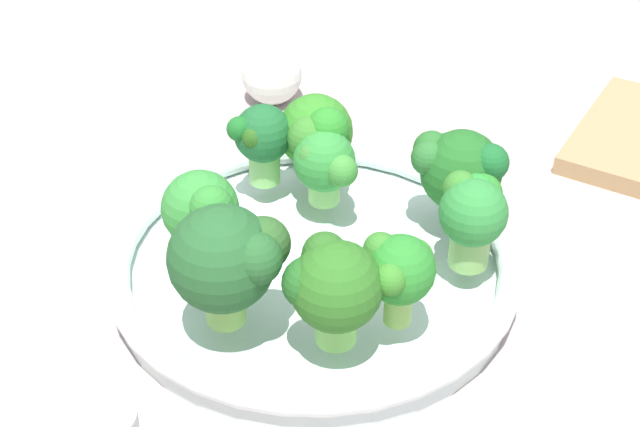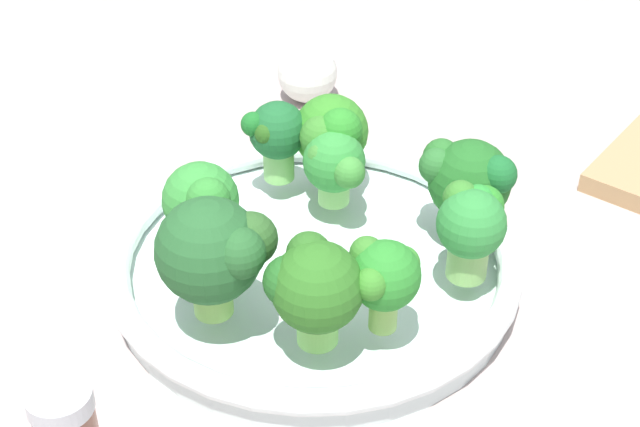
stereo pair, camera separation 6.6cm
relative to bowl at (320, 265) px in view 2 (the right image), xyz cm
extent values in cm
cube|color=#B19F9B|center=(0.43, 3.59, -2.86)|extent=(130.00, 130.00, 2.50)
cylinder|color=silver|center=(0.00, 0.00, -0.90)|extent=(28.07, 28.07, 1.42)
torus|color=white|center=(0.00, 0.00, 0.68)|extent=(29.23, 29.23, 1.74)
cylinder|color=#88CD69|center=(0.03, -5.74, 2.56)|extent=(2.35, 2.35, 2.02)
sphere|color=#328A37|center=(0.03, -5.74, 5.06)|extent=(4.59, 4.59, 4.59)
sphere|color=#3D8A36|center=(-1.02, -4.24, 5.33)|extent=(2.34, 2.34, 2.34)
sphere|color=green|center=(0.89, -6.70, 5.92)|extent=(1.95, 1.95, 1.95)
sphere|color=#3C8331|center=(1.15, -5.07, 5.82)|extent=(2.22, 2.22, 2.22)
cylinder|color=#8CC257|center=(4.99, 8.03, 2.94)|extent=(2.56, 2.56, 2.78)
sphere|color=#24592A|center=(4.99, 8.03, 6.53)|extent=(6.79, 6.79, 6.79)
sphere|color=#245A28|center=(2.68, 8.90, 7.46)|extent=(3.25, 3.25, 3.25)
sphere|color=#2C5925|center=(2.58, 7.08, 7.19)|extent=(3.44, 3.44, 3.44)
cylinder|color=#92D26D|center=(-9.43, -5.55, 2.41)|extent=(2.06, 2.06, 1.72)
sphere|color=#206222|center=(-9.43, -5.55, 5.20)|extent=(5.93, 5.93, 5.93)
sphere|color=#2B6A2D|center=(-7.08, -5.19, 6.29)|extent=(2.57, 2.57, 2.57)
sphere|color=#19622A|center=(-11.33, -4.78, 6.55)|extent=(2.71, 2.71, 2.71)
sphere|color=#276827|center=(-7.22, -6.31, 6.35)|extent=(2.66, 2.66, 2.66)
cylinder|color=#83D05B|center=(-2.15, 8.95, 2.79)|extent=(2.59, 2.59, 2.47)
sphere|color=#2C6A20|center=(-2.15, 8.95, 5.87)|extent=(5.68, 5.68, 5.68)
sphere|color=#225F21|center=(-0.48, 9.19, 6.17)|extent=(3.24, 3.24, 3.24)
sphere|color=#2A6220|center=(-1.27, 7.60, 7.16)|extent=(2.82, 2.82, 2.82)
sphere|color=#1C5E1A|center=(-0.92, 7.33, 6.54)|extent=(2.35, 2.35, 2.35)
cylinder|color=#81B85E|center=(-10.26, 0.31, 2.93)|extent=(2.75, 2.75, 2.77)
sphere|color=#2F8538|center=(-10.26, 0.31, 5.82)|extent=(4.63, 4.63, 4.63)
sphere|color=#367C2B|center=(-9.29, -0.90, 6.89)|extent=(2.38, 2.38, 2.38)
sphere|color=#2A8527|center=(-10.83, -1.39, 6.24)|extent=(2.70, 2.70, 2.70)
sphere|color=#298C31|center=(-10.41, -1.06, 6.53)|extent=(2.57, 2.57, 2.57)
cylinder|color=#92C164|center=(1.55, -9.26, 2.52)|extent=(2.66, 2.66, 1.94)
sphere|color=#348426|center=(1.55, -9.26, 5.34)|extent=(5.70, 5.70, 5.70)
sphere|color=#377D2A|center=(1.73, -7.13, 6.09)|extent=(3.25, 3.25, 3.25)
sphere|color=#2B8527|center=(0.58, -7.59, 6.62)|extent=(3.30, 3.30, 3.30)
cylinder|color=#82C667|center=(5.27, -7.75, 2.94)|extent=(2.37, 2.37, 2.79)
sphere|color=#1C5E2D|center=(5.27, -7.75, 5.77)|extent=(4.42, 4.42, 4.42)
sphere|color=#27591A|center=(5.72, -6.39, 6.27)|extent=(1.79, 1.79, 1.79)
sphere|color=#1B6724|center=(6.86, -6.80, 6.62)|extent=(1.87, 1.87, 1.87)
cylinder|color=#85CD61|center=(7.77, 2.11, 2.80)|extent=(2.20, 2.20, 2.51)
sphere|color=#358C37|center=(7.77, 2.11, 5.76)|extent=(5.24, 5.24, 5.24)
sphere|color=green|center=(6.41, 3.08, 6.26)|extent=(2.29, 2.29, 2.29)
sphere|color=#328732|center=(6.60, 3.55, 7.02)|extent=(2.95, 2.95, 2.95)
cylinder|color=#95C55A|center=(-5.83, 6.74, 2.93)|extent=(1.81, 1.81, 2.77)
sphere|color=#2A822A|center=(-5.83, 6.74, 5.77)|extent=(4.46, 4.46, 4.46)
sphere|color=#387B29|center=(-4.54, 6.12, 6.72)|extent=(2.21, 2.21, 2.21)
sphere|color=#378127|center=(-5.30, 8.47, 6.38)|extent=(2.04, 2.04, 2.04)
sphere|color=#37882C|center=(-6.68, 5.77, 6.07)|extent=(2.30, 2.30, 2.30)
sphere|color=silver|center=(7.75, -25.30, 1.15)|extent=(5.53, 5.53, 5.53)
cylinder|color=silver|center=(7.98, 21.96, 6.95)|extent=(3.46, 3.46, 1.15)
camera|label=1|loc=(-6.88, 52.95, 43.93)|focal=54.71mm
camera|label=2|loc=(-13.38, 51.69, 43.93)|focal=54.71mm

